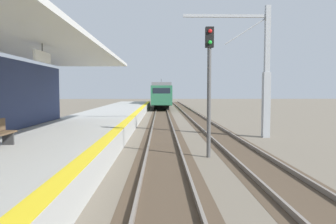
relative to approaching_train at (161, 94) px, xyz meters
name	(u,v)px	position (x,y,z in m)	size (l,w,h in m)	color
station_platform	(68,140)	(-4.40, -36.64, -1.73)	(5.00, 80.00, 0.91)	#A8A8A3
track_pair_nearest_platform	(163,136)	(0.00, -32.64, -2.13)	(2.34, 120.00, 0.16)	#4C3D2D
track_pair_middle	(221,136)	(3.40, -32.64, -2.13)	(2.34, 120.00, 0.16)	#4C3D2D
approaching_train	(161,94)	(0.00, 0.00, 0.00)	(2.93, 19.60, 4.76)	#286647
rail_signal_post	(209,78)	(1.79, -38.47, 1.02)	(0.32, 0.34, 5.20)	#4C4C4C
catenary_pylon_far_side	(261,75)	(5.62, -33.02, 1.43)	(5.00, 0.40, 7.50)	#9EA3A8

